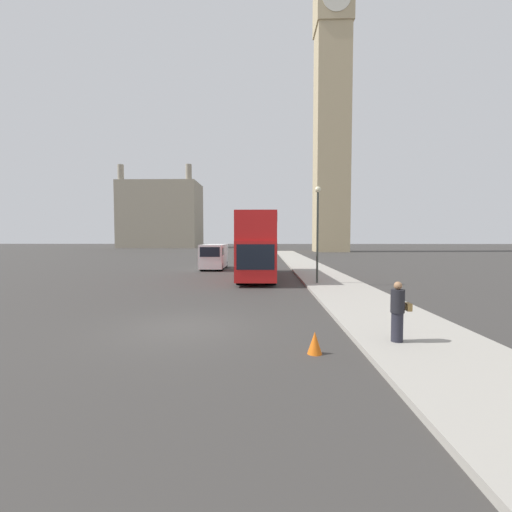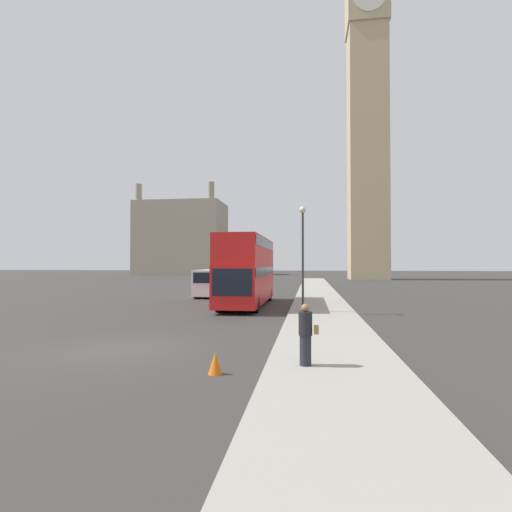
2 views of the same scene
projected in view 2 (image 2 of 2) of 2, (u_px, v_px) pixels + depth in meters
ground_plane at (115, 350)px, 12.67m from camera, size 300.00×300.00×0.00m
sidewalk_strip at (332, 354)px, 11.76m from camera, size 3.57×120.00×0.15m
clock_tower at (367, 89)px, 71.12m from camera, size 7.11×7.28×66.37m
building_block_distant at (182, 238)px, 105.33m from camera, size 22.14×13.87×22.97m
red_double_decker_bus at (247, 268)px, 26.00m from camera, size 2.46×10.45×4.42m
white_van at (212, 282)px, 32.98m from camera, size 2.00×5.17×2.24m
pedestrian at (306, 334)px, 10.14m from camera, size 0.51×0.35×1.56m
street_lamp at (303, 242)px, 21.73m from camera, size 0.36×0.36×5.72m
traffic_cone at (215, 363)px, 9.87m from camera, size 0.36×0.36×0.55m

